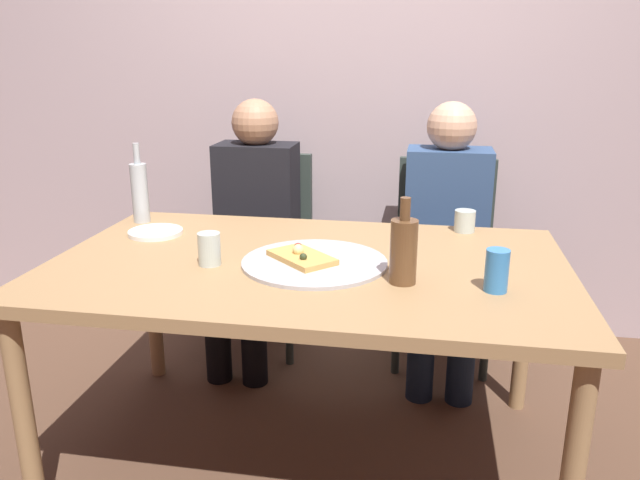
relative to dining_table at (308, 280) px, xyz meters
The scene contains 15 objects.
ground_plane 0.66m from the dining_table, ahead, with size 8.00×8.00×0.00m, color #513828.
back_wall 1.39m from the dining_table, 90.00° to the left, with size 6.00×0.10×2.60m, color #B29EA3.
dining_table is the anchor object (origin of this frame).
pizza_tray 0.08m from the dining_table, 45.55° to the right, with size 0.46×0.46×0.01m, color #ADADB2.
pizza_slice_last 0.10m from the dining_table, 118.79° to the right, with size 0.25×0.25×0.05m.
wine_bottle 0.84m from the dining_table, 154.24° to the left, with size 0.06×0.06×0.31m.
beer_bottle 0.38m from the dining_table, 24.72° to the right, with size 0.08×0.08×0.25m.
tumbler_near 0.33m from the dining_table, 163.40° to the right, with size 0.07×0.07×0.10m, color #B7C6BC.
tumbler_far 0.68m from the dining_table, 40.36° to the left, with size 0.08×0.08×0.08m, color #B7C6BC.
soda_can 0.61m from the dining_table, 15.96° to the right, with size 0.07×0.07×0.12m, color #337AC1.
plate_stack 0.65m from the dining_table, 162.08° to the left, with size 0.20×0.20×0.02m, color white.
chair_left 1.00m from the dining_table, 114.00° to the left, with size 0.44×0.44×0.90m.
chair_right 1.02m from the dining_table, 63.19° to the left, with size 0.44×0.44×0.90m.
guest_in_sweater 0.85m from the dining_table, 118.14° to the left, with size 0.36×0.56×1.17m.
guest_in_beanie 0.88m from the dining_table, 58.74° to the left, with size 0.36×0.56×1.17m.
Camera 1 is at (0.37, -1.85, 1.37)m, focal length 34.78 mm.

